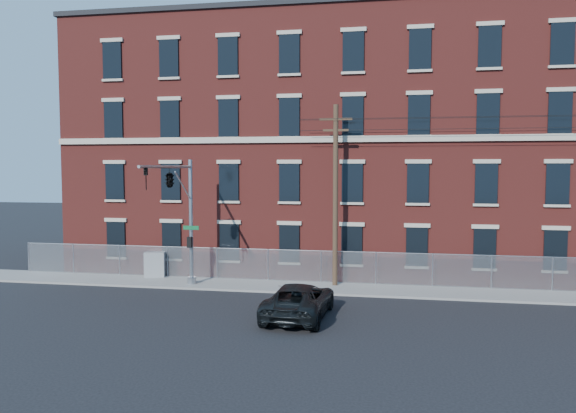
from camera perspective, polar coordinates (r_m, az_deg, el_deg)
The scene contains 8 objects.
ground at distance 26.42m, azimuth -0.77°, elevation -10.64°, with size 140.00×140.00×0.00m, color black.
sidewalk at distance 31.60m, azimuth 23.28°, elevation -8.41°, with size 65.00×3.00×0.12m, color gray.
mill_building at distance 39.67m, azimuth 20.71°, elevation 5.89°, with size 55.30×14.32×16.30m.
chain_link_fence at distance 32.66m, azimuth 22.81°, elevation -6.22°, with size 59.06×0.06×1.85m.
traffic_signal_mast at distance 29.39m, azimuth -11.51°, elevation 1.41°, with size 0.90×6.75×7.00m.
utility_pole_near at distance 30.84m, azimuth 4.88°, elevation 1.51°, with size 1.80×0.28×10.00m.
pickup_truck at distance 25.17m, azimuth 1.13°, elevation -9.58°, with size 2.55×5.52×1.53m, color black.
utility_cabinet at distance 34.49m, azimuth -13.49°, elevation -5.80°, with size 1.19×0.59×1.48m, color gray.
Camera 1 is at (4.91, -25.07, 6.71)m, focal length 34.72 mm.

